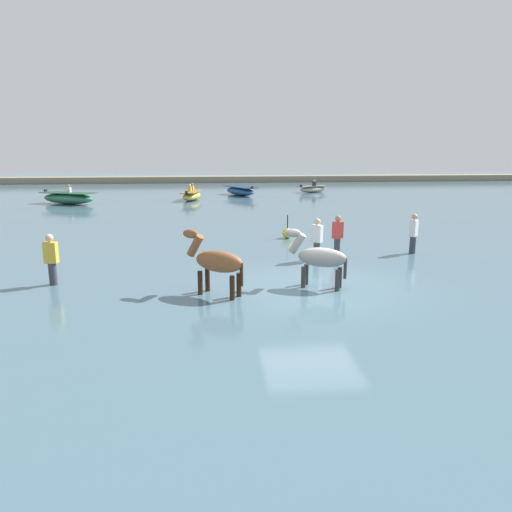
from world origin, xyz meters
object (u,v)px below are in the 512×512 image
object	(u,v)px
person_spectator_far	(52,263)
horse_trailing_grey	(319,259)
horse_lead_chestnut	(217,263)
boat_far_inshore	(313,189)
person_onlooker_left	(317,243)
person_onlooker_right	(413,237)
boat_near_port	(192,195)
boat_far_offshore	(68,198)
person_wading_mid	(337,239)
boat_near_starboard	(240,191)
channel_buoy	(287,233)

from	to	relation	value
person_spectator_far	horse_trailing_grey	bearing A→B (deg)	-7.74
horse_lead_chestnut	boat_far_inshore	bearing A→B (deg)	72.60
person_onlooker_left	person_onlooker_right	bearing A→B (deg)	10.96
boat_near_port	person_onlooker_right	size ratio (longest dim) A/B	1.82
boat_far_inshore	boat_near_port	xyz separation A→B (m)	(-9.32, -4.73, 0.05)
person_onlooker_right	person_spectator_far	size ratio (longest dim) A/B	1.00
boat_far_offshore	boat_near_port	bearing A→B (deg)	10.55
horse_lead_chestnut	person_wading_mid	world-z (taller)	horse_lead_chestnut
horse_lead_chestnut	boat_near_port	world-z (taller)	horse_lead_chestnut
boat_near_starboard	person_onlooker_right	size ratio (longest dim) A/B	2.14
person_spectator_far	channel_buoy	bearing A→B (deg)	38.81
horse_trailing_grey	boat_far_offshore	bearing A→B (deg)	120.72
boat_far_inshore	person_wading_mid	bearing A→B (deg)	-100.53
boat_near_starboard	person_wading_mid	distance (m)	20.14
channel_buoy	horse_lead_chestnut	bearing A→B (deg)	-112.42
boat_near_starboard	person_onlooker_right	world-z (taller)	person_onlooker_right
horse_trailing_grey	boat_far_offshore	xyz separation A→B (m)	(-11.43, 19.23, -0.38)
person_wading_mid	horse_trailing_grey	bearing A→B (deg)	-112.33
person_spectator_far	person_wading_mid	xyz separation A→B (m)	(8.18, 2.52, 0.00)
person_onlooker_right	person_spectator_far	world-z (taller)	same
person_spectator_far	person_onlooker_right	bearing A→B (deg)	13.64
boat_near_port	channel_buoy	world-z (taller)	boat_near_port
boat_near_port	channel_buoy	size ratio (longest dim) A/B	3.27
person_onlooker_left	person_spectator_far	bearing A→B (deg)	-165.13
horse_trailing_grey	person_onlooker_right	size ratio (longest dim) A/B	1.08
boat_near_port	boat_far_offshore	bearing A→B (deg)	-169.45
person_spectator_far	person_wading_mid	size ratio (longest dim) A/B	1.00
horse_lead_chestnut	boat_far_inshore	world-z (taller)	horse_lead_chestnut
person_onlooker_right	person_spectator_far	bearing A→B (deg)	-166.36
horse_trailing_grey	channel_buoy	distance (m)	6.63
horse_trailing_grey	person_spectator_far	bearing A→B (deg)	172.26
horse_trailing_grey	channel_buoy	xyz separation A→B (m)	(0.30, 6.60, -0.54)
boat_near_port	person_onlooker_left	xyz separation A→B (m)	(4.43, -17.77, 0.26)
channel_buoy	person_onlooker_left	bearing A→B (deg)	-85.38
horse_trailing_grey	person_onlooker_left	distance (m)	2.94
person_onlooker_left	boat_near_port	bearing A→B (deg)	104.01
horse_lead_chestnut	boat_near_port	xyz separation A→B (m)	(-1.26, 21.02, -0.48)
horse_lead_chestnut	boat_near_starboard	world-z (taller)	horse_lead_chestnut
horse_trailing_grey	person_spectator_far	distance (m)	6.83
boat_far_offshore	person_wading_mid	xyz separation A→B (m)	(12.84, -15.79, 0.21)
horse_lead_chestnut	boat_far_offshore	bearing A→B (deg)	114.31
boat_far_inshore	person_onlooker_left	world-z (taller)	person_onlooker_left
boat_far_offshore	channel_buoy	size ratio (longest dim) A/B	4.21
boat_near_starboard	channel_buoy	xyz separation A→B (m)	(0.68, -16.89, -0.11)
boat_near_port	person_onlooker_left	world-z (taller)	person_onlooker_left
boat_far_offshore	person_wading_mid	bearing A→B (deg)	-50.88
horse_trailing_grey	boat_near_port	bearing A→B (deg)	100.51
boat_near_starboard	person_wading_mid	xyz separation A→B (m)	(1.80, -20.06, 0.25)
boat_far_offshore	person_spectator_far	xyz separation A→B (m)	(4.67, -18.31, 0.21)
person_wading_mid	person_onlooker_right	bearing A→B (deg)	2.14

